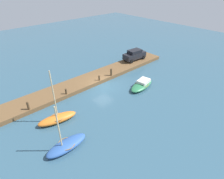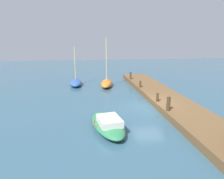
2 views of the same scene
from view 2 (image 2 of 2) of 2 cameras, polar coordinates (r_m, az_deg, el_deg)
ground_plane at (r=17.49m, az=10.53°, el=-5.13°), size 84.00×84.00×0.00m
dock_platform at (r=18.18m, az=16.95°, el=-3.90°), size 27.81×3.36×0.53m
motorboat_green at (r=13.08m, az=-1.24°, el=-9.74°), size 4.79×2.54×0.98m
rowboat_blue at (r=25.77m, az=-10.33°, el=2.04°), size 3.95×1.56×4.84m
rowboat_orange at (r=24.75m, az=-1.56°, el=1.89°), size 4.23×2.08×5.94m
mooring_post_west at (r=15.39m, az=15.83°, el=-3.97°), size 0.28×0.28×1.06m
mooring_post_mid_west at (r=17.44m, az=12.84°, el=-2.17°), size 0.23×0.23×0.76m
mooring_post_mid_east at (r=22.33m, az=8.07°, el=1.56°), size 0.23×0.23×0.72m
mooring_post_east at (r=26.80m, az=5.32°, el=4.00°), size 0.24×0.24×0.96m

